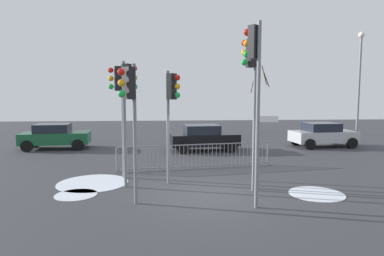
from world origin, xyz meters
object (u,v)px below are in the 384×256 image
Objects in this scene: traffic_light_rear_right at (255,74)px; car_green_mid at (55,136)px; traffic_light_mid_right at (252,79)px; direction_sign_post at (259,141)px; street_lamp at (359,77)px; car_silver_trailing at (323,134)px; traffic_light_foreground_right at (119,95)px; traffic_light_foreground_left at (130,102)px; traffic_light_rear_left at (171,102)px; bare_tree_left at (258,98)px; car_black_near at (204,137)px; traffic_light_mid_left at (128,96)px.

car_green_mid is (-8.96, 10.76, -3.00)m from traffic_light_rear_right.
traffic_light_mid_right is 2.58m from direction_sign_post.
street_lamp is (18.24, -0.17, 3.46)m from car_green_mid.
street_lamp reaches higher than car_green_mid.
direction_sign_post is at bearing -134.61° from car_silver_trailing.
direction_sign_post is 11.80m from street_lamp.
traffic_light_foreground_right reaches higher than traffic_light_foreground_left.
street_lamp reaches higher than traffic_light_foreground_right.
traffic_light_rear_left is 2.48m from traffic_light_foreground_left.
bare_tree_left reaches higher than car_silver_trailing.
car_black_near is 1.00× the size of car_green_mid.
direction_sign_post is at bearing 32.29° from traffic_light_rear_right.
car_black_near is (3.84, 5.97, -2.40)m from traffic_light_foreground_right.
traffic_light_foreground_right is 7.49m from car_black_near.
traffic_light_rear_right is 1.27× the size of traffic_light_foreground_left.
traffic_light_rear_right is 1.20× the size of traffic_light_mid_left.
traffic_light_mid_right is 17.48m from bare_tree_left.
traffic_light_foreground_right is at bearing -133.62° from traffic_light_mid_left.
traffic_light_mid_right is 1.17× the size of traffic_light_foreground_right.
bare_tree_left is (5.54, 8.79, 2.09)m from car_black_near.
traffic_light_foreground_left is 5.17m from direction_sign_post.
car_silver_trailing is at bearing -85.79° from traffic_light_foreground_left.
traffic_light_foreground_right is (-4.21, 3.53, -0.59)m from traffic_light_rear_right.
traffic_light_foreground_left reaches higher than direction_sign_post.
street_lamp is (2.29, 0.26, 3.46)m from car_silver_trailing.
traffic_light_mid_right is at bearing -106.19° from bare_tree_left.
traffic_light_rear_right reaches higher than traffic_light_mid_right.
traffic_light_mid_right is 1.90× the size of direction_sign_post.
traffic_light_mid_right is 1.28× the size of car_black_near.
traffic_light_rear_right is 1.02× the size of traffic_light_mid_right.
traffic_light_foreground_right is 13.32m from car_silver_trailing.
traffic_light_mid_right is 0.92× the size of bare_tree_left.
traffic_light_mid_right reaches higher than traffic_light_foreground_left.
traffic_light_mid_right is 8.53m from car_black_near.
traffic_light_mid_left is 10.31m from car_green_mid.
street_lamp reaches higher than direction_sign_post.
direction_sign_post is (4.37, 2.33, -1.47)m from traffic_light_foreground_left.
traffic_light_foreground_right is 1.10× the size of car_green_mid.
traffic_light_rear_left is 1.02× the size of car_green_mid.
direction_sign_post is at bearing -85.31° from car_black_near.
street_lamp is (13.49, 7.06, 1.05)m from traffic_light_foreground_right.
traffic_light_mid_left reaches higher than direction_sign_post.
bare_tree_left reaches higher than traffic_light_mid_right.
traffic_light_rear_left is at bearing -164.72° from direction_sign_post.
traffic_light_rear_right is at bearing 152.37° from traffic_light_mid_right.
car_silver_trailing is at bearing -76.04° from traffic_light_foreground_right.
traffic_light_mid_right reaches higher than car_black_near.
traffic_light_rear_right is 14.32m from car_green_mid.
car_black_near is 8.68m from car_green_mid.
traffic_light_foreground_left is at bearing -114.75° from car_black_near.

